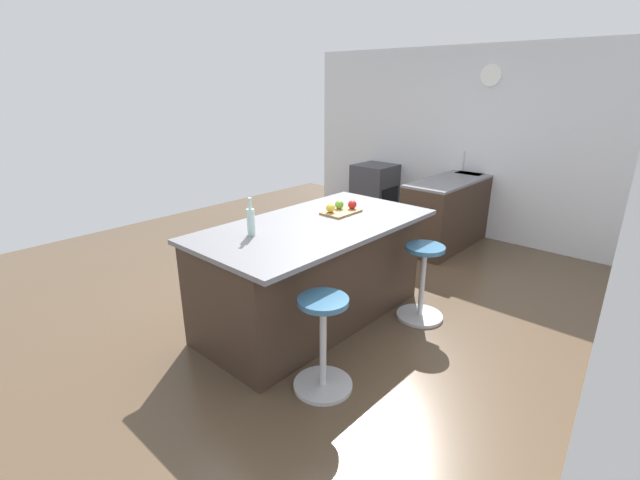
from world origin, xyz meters
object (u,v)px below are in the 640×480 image
at_px(kitchen_island, 312,271).
at_px(water_bottle, 251,221).
at_px(oven_range, 375,192).
at_px(apple_green, 339,205).
at_px(stool_by_window, 422,285).
at_px(cutting_board, 341,212).
at_px(stool_middle, 323,347).
at_px(apple_yellow, 330,208).
at_px(apple_red, 352,205).

height_order(kitchen_island, water_bottle, water_bottle).
height_order(oven_range, apple_green, apple_green).
bearing_deg(apple_green, stool_by_window, 106.73).
xyz_separation_m(apple_green, water_bottle, (1.04, -0.06, 0.06)).
relative_size(kitchen_island, cutting_board, 6.13).
relative_size(stool_middle, apple_yellow, 8.58).
distance_m(oven_range, kitchen_island, 3.46).
distance_m(apple_green, water_bottle, 1.04).
distance_m(stool_by_window, apple_green, 1.09).
distance_m(apple_yellow, water_bottle, 0.89).
bearing_deg(water_bottle, oven_range, -159.41).
bearing_deg(apple_green, stool_middle, 35.50).
bearing_deg(stool_by_window, apple_yellow, -63.67).
bearing_deg(apple_yellow, oven_range, -152.36).
bearing_deg(oven_range, stool_by_window, 43.29).
xyz_separation_m(stool_by_window, water_bottle, (1.28, -0.88, 0.74)).
bearing_deg(apple_green, apple_yellow, 6.88).
xyz_separation_m(cutting_board, water_bottle, (0.99, -0.13, 0.11)).
height_order(oven_range, kitchen_island, kitchen_island).
height_order(stool_by_window, stool_middle, same).
bearing_deg(kitchen_island, cutting_board, 179.51).
xyz_separation_m(cutting_board, apple_red, (-0.13, 0.03, 0.05)).
xyz_separation_m(apple_green, apple_red, (-0.08, 0.09, -0.00)).
relative_size(cutting_board, apple_green, 4.26).
height_order(apple_green, water_bottle, water_bottle).
bearing_deg(kitchen_island, stool_middle, 47.40).
distance_m(cutting_board, apple_yellow, 0.12).
distance_m(kitchen_island, stool_by_window, 1.04).
distance_m(oven_range, stool_middle, 4.44).
xyz_separation_m(stool_by_window, apple_yellow, (0.40, -0.80, 0.68)).
relative_size(stool_by_window, cutting_board, 2.03).
bearing_deg(stool_by_window, water_bottle, -34.57).
bearing_deg(oven_range, apple_yellow, 27.64).
distance_m(kitchen_island, apple_green, 0.70).
bearing_deg(oven_range, cutting_board, 29.25).
bearing_deg(cutting_board, apple_green, -127.80).
bearing_deg(water_bottle, apple_green, 176.44).
xyz_separation_m(stool_middle, water_bottle, (-0.11, -0.88, 0.74)).
bearing_deg(water_bottle, cutting_board, 172.57).
bearing_deg(water_bottle, kitchen_island, 167.92).
height_order(cutting_board, apple_green, apple_green).
relative_size(oven_range, stool_middle, 1.22).
height_order(stool_by_window, apple_green, apple_green).
xyz_separation_m(stool_by_window, stool_middle, (1.40, 0.00, 0.00)).
distance_m(cutting_board, apple_green, 0.10).
xyz_separation_m(apple_yellow, water_bottle, (0.89, -0.08, 0.06)).
relative_size(kitchen_island, water_bottle, 7.07).
bearing_deg(stool_middle, apple_red, -149.51).
bearing_deg(kitchen_island, apple_red, 176.49).
xyz_separation_m(oven_range, kitchen_island, (3.11, 1.51, 0.04)).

